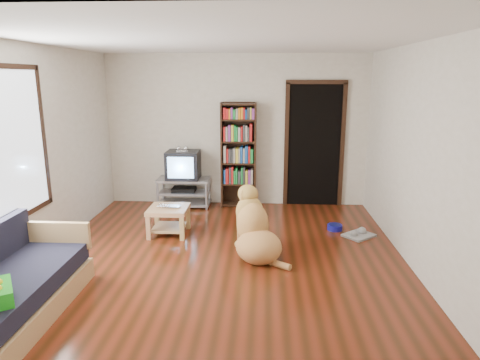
# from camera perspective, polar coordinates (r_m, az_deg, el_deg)

# --- Properties ---
(ground) EXTENTS (5.00, 5.00, 0.00)m
(ground) POSITION_cam_1_polar(r_m,az_deg,el_deg) (5.39, -2.25, -10.65)
(ground) COLOR #5F2110
(ground) RESTS_ON ground
(ceiling) EXTENTS (5.00, 5.00, 0.00)m
(ceiling) POSITION_cam_1_polar(r_m,az_deg,el_deg) (4.93, -2.54, 18.11)
(ceiling) COLOR white
(ceiling) RESTS_ON ground
(wall_back) EXTENTS (4.50, 0.00, 4.50)m
(wall_back) POSITION_cam_1_polar(r_m,az_deg,el_deg) (7.46, -0.50, 6.57)
(wall_back) COLOR beige
(wall_back) RESTS_ON ground
(wall_front) EXTENTS (4.50, 0.00, 4.50)m
(wall_front) POSITION_cam_1_polar(r_m,az_deg,el_deg) (2.60, -7.81, -6.98)
(wall_front) COLOR beige
(wall_front) RESTS_ON ground
(wall_left) EXTENTS (0.00, 5.00, 5.00)m
(wall_left) POSITION_cam_1_polar(r_m,az_deg,el_deg) (5.68, -25.65, 3.01)
(wall_left) COLOR beige
(wall_left) RESTS_ON ground
(wall_right) EXTENTS (0.00, 5.00, 5.00)m
(wall_right) POSITION_cam_1_polar(r_m,az_deg,el_deg) (5.28, 22.75, 2.59)
(wall_right) COLOR beige
(wall_right) RESTS_ON ground
(laptop) EXTENTS (0.35, 0.25, 0.03)m
(laptop) POSITION_cam_1_polar(r_m,az_deg,el_deg) (6.16, -9.60, -3.59)
(laptop) COLOR silver
(laptop) RESTS_ON coffee_table
(dog_bowl) EXTENTS (0.22, 0.22, 0.08)m
(dog_bowl) POSITION_cam_1_polar(r_m,az_deg,el_deg) (6.53, 12.52, -6.17)
(dog_bowl) COLOR navy
(dog_bowl) RESTS_ON ground
(grey_rag) EXTENTS (0.51, 0.50, 0.03)m
(grey_rag) POSITION_cam_1_polar(r_m,az_deg,el_deg) (6.36, 15.55, -7.12)
(grey_rag) COLOR #A0A0A0
(grey_rag) RESTS_ON ground
(window) EXTENTS (0.03, 1.46, 1.70)m
(window) POSITION_cam_1_polar(r_m,az_deg,el_deg) (5.21, -28.32, 4.13)
(window) COLOR white
(window) RESTS_ON wall_left
(doorway) EXTENTS (1.03, 0.05, 2.19)m
(doorway) POSITION_cam_1_polar(r_m,az_deg,el_deg) (7.50, 9.88, 5.01)
(doorway) COLOR black
(doorway) RESTS_ON wall_back
(tv_stand) EXTENTS (0.90, 0.45, 0.50)m
(tv_stand) POSITION_cam_1_polar(r_m,az_deg,el_deg) (7.53, -7.47, -1.49)
(tv_stand) COLOR #99999E
(tv_stand) RESTS_ON ground
(crt_tv) EXTENTS (0.55, 0.52, 0.58)m
(crt_tv) POSITION_cam_1_polar(r_m,az_deg,el_deg) (7.44, -7.55, 2.09)
(crt_tv) COLOR black
(crt_tv) RESTS_ON tv_stand
(bookshelf) EXTENTS (0.60, 0.30, 1.80)m
(bookshelf) POSITION_cam_1_polar(r_m,az_deg,el_deg) (7.35, -0.19, 4.10)
(bookshelf) COLOR black
(bookshelf) RESTS_ON ground
(sofa) EXTENTS (0.80, 1.80, 0.80)m
(sofa) POSITION_cam_1_polar(r_m,az_deg,el_deg) (4.66, -28.39, -12.90)
(sofa) COLOR tan
(sofa) RESTS_ON ground
(coffee_table) EXTENTS (0.55, 0.55, 0.40)m
(coffee_table) POSITION_cam_1_polar(r_m,az_deg,el_deg) (6.22, -9.49, -4.68)
(coffee_table) COLOR tan
(coffee_table) RESTS_ON ground
(dog) EXTENTS (0.77, 1.00, 0.90)m
(dog) POSITION_cam_1_polar(r_m,az_deg,el_deg) (5.41, 1.94, -6.75)
(dog) COLOR tan
(dog) RESTS_ON ground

